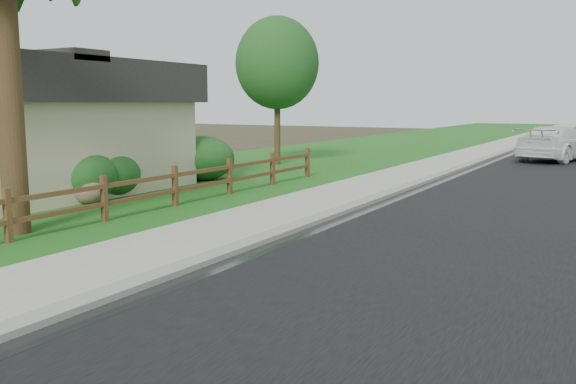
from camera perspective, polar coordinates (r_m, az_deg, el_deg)
The scene contains 12 objects.
curb at distance 39.91m, azimuth 20.92°, elevation 4.01°, with size 0.40×90.00×0.12m, color gray.
wet_gutter at distance 39.86m, azimuth 21.41°, elevation 3.92°, with size 0.50×90.00×0.00m, color black.
sidewalk at distance 40.13m, azimuth 19.08°, elevation 4.10°, with size 2.20×90.00×0.10m, color #9B9787.
grass_strip at distance 40.53m, azimuth 16.44°, elevation 4.23°, with size 1.60×90.00×0.06m, color #225719.
lawn_near at distance 42.04m, azimuth 9.51°, elevation 4.57°, with size 9.00×90.00×0.04m, color #225719.
ranch_fence at distance 14.94m, azimuth -13.49°, elevation 0.18°, with size 0.12×16.92×1.10m.
white_suv at distance 31.14m, azimuth 23.91°, elevation 4.19°, with size 2.24×5.52×1.60m, color white.
boulder at distance 17.00m, azimuth -18.29°, elevation 0.09°, with size 1.09×0.82×0.72m, color brown.
shrub_b at distance 18.16m, azimuth -16.51°, elevation 1.57°, with size 1.86×1.86×1.30m, color #1D491A.
shrub_c at distance 17.54m, azimuth -18.68°, elevation 1.41°, with size 1.93×1.93×1.40m, color #1D491A.
shrub_d at distance 21.36m, azimuth -8.09°, elevation 3.14°, with size 2.29×2.29×1.56m, color #1D491A.
tree_near_left at distance 26.54m, azimuth -1.02°, elevation 11.94°, with size 3.57×3.57×6.34m.
Camera 1 is at (6.58, -4.34, 2.67)m, focal length 38.00 mm.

